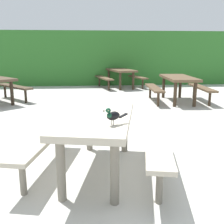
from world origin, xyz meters
TOP-DOWN VIEW (x-y plane):
  - ground_plane at (0.00, 0.00)m, footprint 60.00×60.00m
  - hedge_wall at (0.00, 8.85)m, footprint 28.00×1.32m
  - picnic_table_foreground at (-0.11, -0.03)m, footprint 1.99×2.01m
  - bird_grackle at (0.01, -0.55)m, footprint 0.26×0.16m
  - picnic_table_mid_left at (1.04, 7.52)m, footprint 2.04×2.06m
  - picnic_table_mid_right at (2.36, 4.34)m, footprint 1.78×1.84m

SIDE VIEW (x-z plane):
  - ground_plane at x=0.00m, z-range 0.00..0.00m
  - picnic_table_foreground at x=-0.11m, z-range 0.19..0.93m
  - picnic_table_mid_left at x=1.04m, z-range 0.19..0.93m
  - picnic_table_mid_right at x=2.36m, z-range 0.19..0.93m
  - bird_grackle at x=0.01m, z-range 0.75..0.94m
  - hedge_wall at x=0.00m, z-range 0.00..2.28m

